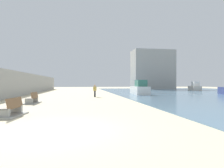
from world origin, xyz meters
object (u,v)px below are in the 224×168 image
(bench_near, at_px, (11,112))
(boat_distant, at_px, (140,89))
(person_walking, at_px, (95,90))
(boat_far_left, at_px, (195,87))
(bench_far, at_px, (32,101))

(bench_near, xyz_separation_m, boat_distant, (12.47, 16.95, 0.63))
(bench_near, height_order, boat_distant, boat_distant)
(person_walking, bearing_deg, boat_far_left, 34.38)
(bench_far, bearing_deg, boat_distant, 39.29)
(bench_near, distance_m, bench_far, 6.36)
(bench_near, relative_size, boat_far_left, 0.35)
(person_walking, bearing_deg, bench_far, -131.49)
(bench_near, distance_m, boat_distant, 21.05)
(boat_far_left, bearing_deg, bench_near, -135.13)
(person_walking, bearing_deg, boat_distant, 29.36)
(person_walking, xyz_separation_m, boat_distant, (7.13, 4.01, -0.04))
(boat_distant, height_order, boat_far_left, boat_distant)
(bench_near, bearing_deg, boat_far_left, 44.87)
(person_walking, distance_m, boat_distant, 8.18)
(bench_far, distance_m, boat_far_left, 38.28)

